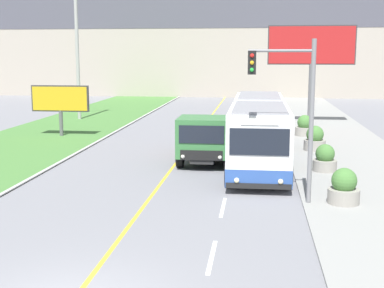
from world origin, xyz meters
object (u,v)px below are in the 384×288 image
Objects in this scene: planter_round_far at (305,127)px; city_bus at (259,131)px; planter_round_near at (344,188)px; planter_round_third at (315,139)px; utility_pole_far at (77,50)px; dump_truck at (206,139)px; planter_round_second at (325,159)px; traffic_light_mast at (293,101)px; billboard_small at (60,100)px; billboard_large at (311,48)px.

city_bus is at bearing -108.57° from planter_round_far.
planter_round_near is 0.94× the size of planter_round_third.
utility_pole_far reaches higher than city_bus.
dump_truck is at bearing 129.19° from planter_round_near.
planter_round_far is at bearing 90.03° from planter_round_second.
utility_pole_far is 27.72m from traffic_light_mast.
traffic_light_mast is 1.54× the size of billboard_small.
planter_round_far is (5.46, 9.02, -0.54)m from dump_truck.
utility_pole_far is at bearing 157.48° from planter_round_far.
city_bus is at bearing -29.50° from billboard_small.
traffic_light_mast is 3.56m from planter_round_near.
utility_pole_far is at bearing 134.36° from planter_round_second.
utility_pole_far is 8.70× the size of planter_round_near.
dump_truck is at bearing 118.07° from traffic_light_mast.
traffic_light_mast reaches higher than planter_round_third.
billboard_small reaches higher than dump_truck.
planter_round_far is (2.93, 8.72, -0.91)m from city_bus.
utility_pole_far is (-11.79, 16.17, 4.32)m from dump_truck.
traffic_light_mast reaches higher than billboard_small.
dump_truck is 0.86× the size of billboard_large.
planter_round_near is (5.48, -6.72, -0.57)m from dump_truck.
dump_truck is at bearing -121.19° from planter_round_far.
planter_round_far is (15.49, 1.61, -1.66)m from billboard_small.
city_bus is at bearing -47.94° from utility_pole_far.
planter_round_third is at bearing -93.68° from billboard_large.
planter_round_near is at bearing -42.33° from billboard_small.
planter_round_second is (-0.02, 5.25, -0.02)m from planter_round_near.
planter_round_far is (-0.00, 10.50, 0.05)m from planter_round_second.
billboard_small is (-13.65, 14.19, -1.34)m from traffic_light_mast.
traffic_light_mast is at bearing -178.04° from planter_round_near.
traffic_light_mast is 0.79× the size of billboard_large.
planter_round_far is at bearing 83.36° from traffic_light_mast.
utility_pole_far is 8.28× the size of planter_round_far.
dump_truck is (-2.53, -0.30, -0.37)m from city_bus.
planter_round_third is (0.09, 5.25, 0.06)m from planter_round_second.
billboard_large is at bearing 87.90° from planter_round_near.
planter_round_near is 15.74m from planter_round_far.
billboard_small is at bearing -78.65° from utility_pole_far.
traffic_light_mast reaches higher than planter_round_second.
billboard_small is at bearing -174.06° from planter_round_far.
planter_round_third is (5.56, 3.77, -0.53)m from dump_truck.
traffic_light_mast reaches higher than planter_round_near.
utility_pole_far is at bearing 175.96° from billboard_large.
planter_round_far reaches higher than planter_round_near.
billboard_small is at bearing 166.88° from planter_round_third.
utility_pole_far reaches higher than planter_round_second.
billboard_small is 16.10m from planter_round_third.
city_bus is 10.23× the size of planter_round_second.
city_bus is at bearing 98.74° from traffic_light_mast.
dump_truck reaches higher than planter_round_far.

